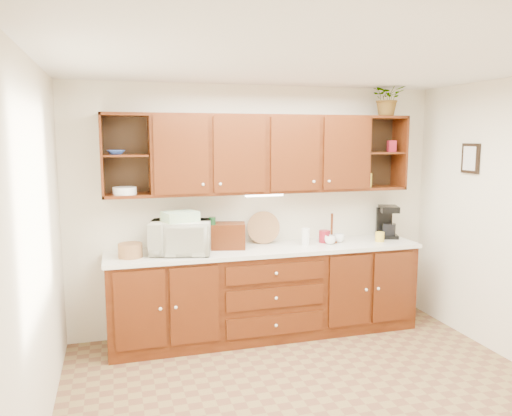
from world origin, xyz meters
TOP-DOWN VIEW (x-y plane):
  - floor at (0.00, 0.00)m, footprint 4.00×4.00m
  - ceiling at (0.00, 0.00)m, footprint 4.00×4.00m
  - back_wall at (0.00, 1.75)m, footprint 4.00×0.00m
  - left_wall at (-2.00, 0.00)m, footprint 0.00×3.50m
  - base_cabinets at (0.00, 1.45)m, footprint 3.20×0.60m
  - countertop at (0.00, 1.44)m, footprint 3.24×0.64m
  - upper_cabinets at (0.01, 1.59)m, footprint 3.20×0.33m
  - undercabinet_light at (0.00, 1.53)m, footprint 0.40×0.05m
  - framed_picture at (1.98, 0.90)m, footprint 0.03×0.24m
  - wicker_basket at (-1.36, 1.39)m, footprint 0.24×0.24m
  - microwave at (-0.89, 1.41)m, footprint 0.65×0.51m
  - towel_stack at (-0.89, 1.41)m, footprint 0.37×0.31m
  - wine_bottle at (-0.56, 1.47)m, footprint 0.09×0.09m
  - woven_tray at (0.02, 1.63)m, footprint 0.36×0.15m
  - bread_box at (-0.40, 1.51)m, footprint 0.41×0.31m
  - mug_tree at (0.74, 1.47)m, footprint 0.26×0.27m
  - canister_red at (0.67, 1.50)m, footprint 0.15×0.15m
  - canister_white at (0.42, 1.43)m, footprint 0.11×0.11m
  - canister_yellow at (1.26, 1.38)m, footprint 0.11×0.11m
  - coffee_maker at (1.46, 1.57)m, footprint 0.26×0.30m
  - bowl_stack at (-1.46, 1.55)m, footprint 0.19×0.19m
  - plate_stack at (-1.39, 1.55)m, footprint 0.29×0.29m
  - pantry_box_yellow at (1.18, 1.55)m, footprint 0.10×0.09m
  - pantry_box_red at (1.47, 1.55)m, footprint 0.09×0.09m
  - potted_plant at (1.40, 1.54)m, footprint 0.43×0.41m

SIDE VIEW (x-z plane):
  - floor at x=0.00m, z-range 0.00..0.00m
  - base_cabinets at x=0.00m, z-range 0.00..0.90m
  - countertop at x=0.00m, z-range 0.90..0.94m
  - woven_tray at x=0.02m, z-range 0.78..1.12m
  - mug_tree at x=0.74m, z-range 0.83..1.15m
  - canister_yellow at x=1.26m, z-range 0.94..1.04m
  - canister_red at x=0.67m, z-range 0.94..1.07m
  - wicker_basket at x=-1.36m, z-range 0.94..1.07m
  - canister_white at x=0.42m, z-range 0.94..1.12m
  - bread_box at x=-0.40m, z-range 0.94..1.20m
  - microwave at x=-0.89m, z-range 0.94..1.26m
  - wine_bottle at x=-0.56m, z-range 0.94..1.28m
  - coffee_maker at x=1.46m, z-range 0.93..1.29m
  - back_wall at x=0.00m, z-range -0.70..3.30m
  - left_wall at x=-2.00m, z-range -0.45..3.05m
  - towel_stack at x=-0.89m, z-range 1.26..1.35m
  - undercabinet_light at x=0.00m, z-range 1.46..1.48m
  - plate_stack at x=-1.39m, z-range 1.52..1.59m
  - pantry_box_yellow at x=1.18m, z-range 1.52..1.67m
  - framed_picture at x=1.98m, z-range 1.70..2.00m
  - upper_cabinets at x=0.01m, z-range 1.49..2.29m
  - bowl_stack at x=-1.46m, z-range 1.90..1.94m
  - pantry_box_red at x=1.47m, z-range 1.90..2.02m
  - potted_plant at x=1.40m, z-range 2.29..2.67m
  - ceiling at x=0.00m, z-range 2.60..2.60m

